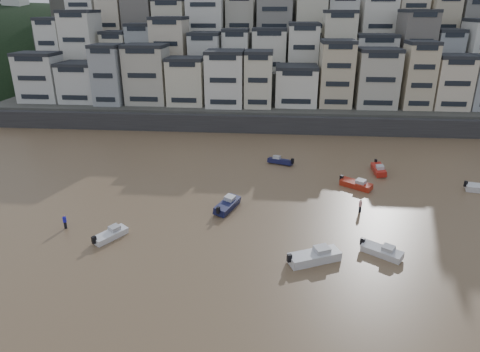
# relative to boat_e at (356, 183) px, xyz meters

# --- Properties ---
(harbor_wall) EXTENTS (140.00, 3.00, 3.50)m
(harbor_wall) POSITION_rel_boat_e_xyz_m (-9.00, 28.09, 1.07)
(harbor_wall) COLOR #38383A
(harbor_wall) RESTS_ON ground
(hillside) EXTENTS (141.04, 66.00, 50.00)m
(hillside) POSITION_rel_boat_e_xyz_m (-4.27, 67.93, 12.33)
(hillside) COLOR #4C4C47
(hillside) RESTS_ON ground
(headland) EXTENTS (216.00, 135.00, 53.33)m
(headland) POSITION_rel_boat_e_xyz_m (-114.00, 98.09, -0.66)
(headland) COLOR black
(headland) RESTS_ON ground
(boat_e) EXTENTS (4.95, 4.27, 1.35)m
(boat_e) POSITION_rel_boat_e_xyz_m (0.00, 0.00, 0.00)
(boat_e) COLOR #AD2615
(boat_e) RESTS_ON ground
(boat_i) EXTENTS (1.72, 5.19, 1.41)m
(boat_i) POSITION_rel_boat_e_xyz_m (4.45, 6.32, 0.03)
(boat_i) COLOR #B11F15
(boat_i) RESTS_ON ground
(boat_a) EXTENTS (6.18, 4.22, 1.61)m
(boat_a) POSITION_rel_boat_e_xyz_m (-7.33, -19.62, 0.13)
(boat_a) COLOR silver
(boat_a) RESTS_ON ground
(boat_j) EXTENTS (3.55, 4.52, 1.20)m
(boat_j) POSITION_rel_boat_e_xyz_m (-29.49, -16.90, -0.07)
(boat_j) COLOR white
(boat_j) RESTS_ON ground
(boat_c) EXTENTS (3.45, 5.73, 1.49)m
(boat_c) POSITION_rel_boat_e_xyz_m (-17.42, -8.43, 0.07)
(boat_c) COLOR #141841
(boat_c) RESTS_ON ground
(boat_h) EXTENTS (4.66, 2.90, 1.21)m
(boat_h) POSITION_rel_boat_e_xyz_m (-10.72, 9.08, -0.07)
(boat_h) COLOR #13153C
(boat_h) RESTS_ON ground
(boat_b) EXTENTS (4.61, 3.87, 1.25)m
(boat_b) POSITION_rel_boat_e_xyz_m (-0.29, -17.87, -0.05)
(boat_b) COLOR silver
(boat_b) RESTS_ON ground
(person_blue) EXTENTS (0.44, 0.44, 1.74)m
(person_blue) POSITION_rel_boat_e_xyz_m (-35.58, -15.05, 0.19)
(person_blue) COLOR #1D1AC4
(person_blue) RESTS_ON ground
(person_pink) EXTENTS (0.44, 0.44, 1.74)m
(person_pink) POSITION_rel_boat_e_xyz_m (-0.79, -7.86, 0.19)
(person_pink) COLOR #DA9A9A
(person_pink) RESTS_ON ground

